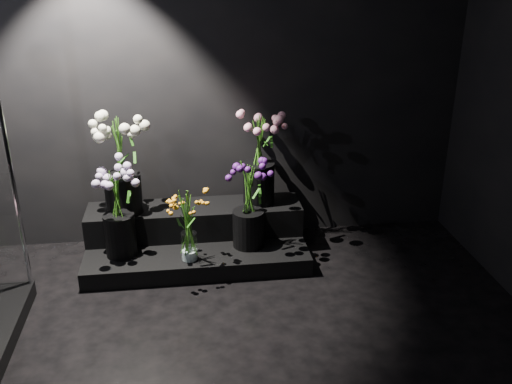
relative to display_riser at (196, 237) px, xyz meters
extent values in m
plane|color=black|center=(0.17, 0.34, 1.24)|extent=(4.00, 0.00, 4.00)
cube|color=black|center=(0.00, -0.09, -0.09)|extent=(1.69, 0.75, 0.14)
cube|color=black|center=(0.00, 0.10, 0.10)|extent=(1.69, 0.37, 0.23)
cylinder|color=white|center=(-0.06, -0.33, 0.09)|extent=(0.12, 0.12, 0.22)
cylinder|color=black|center=(-0.56, -0.18, 0.15)|extent=(0.23, 0.23, 0.32)
cylinder|color=black|center=(0.40, -0.16, 0.13)|extent=(0.24, 0.24, 0.29)
cylinder|color=black|center=(-0.54, 0.07, 0.37)|extent=(0.28, 0.28, 0.31)
cylinder|color=black|center=(0.51, 0.11, 0.39)|extent=(0.25, 0.25, 0.33)
camera|label=1|loc=(-0.05, -4.03, 2.08)|focal=40.00mm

